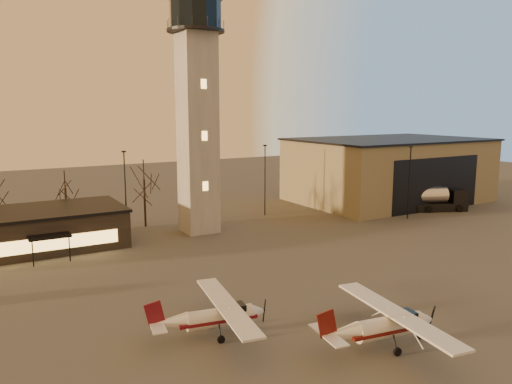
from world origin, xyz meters
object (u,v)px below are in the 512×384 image
cessna_rear (222,320)px  fuel_truck (433,201)px  cessna_front (391,330)px  control_tower (197,99)px  hangar (388,170)px  terminal (1,233)px

cessna_rear → fuel_truck: fuel_truck is taller
cessna_front → cessna_rear: 11.17m
control_tower → cessna_rear: (-10.43, -27.31, -15.29)m
hangar → control_tower: bearing=-173.7°
cessna_rear → fuel_truck: bearing=34.7°
terminal → cessna_rear: size_ratio=2.31×
hangar → terminal: 58.11m
hangar → cessna_front: 53.87m
fuel_truck → terminal: bearing=-163.8°
cessna_front → control_tower: bearing=95.3°
cessna_front → cessna_rear: cessna_front is taller
cessna_front → fuel_truck: size_ratio=1.18×
hangar → cessna_rear: hangar is taller
terminal → fuel_truck: bearing=-7.9°
control_tower → terminal: (-21.99, 1.98, -14.17)m
cessna_rear → fuel_truck: size_ratio=1.11×
hangar → cessna_rear: (-46.43, -31.29, -4.12)m
cessna_front → cessna_rear: (-8.72, 6.97, -0.06)m
control_tower → cessna_rear: 32.99m
terminal → cessna_front: size_ratio=2.17×
cessna_rear → fuel_truck: (45.95, 21.33, 0.38)m
hangar → fuel_truck: size_ratio=3.08×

